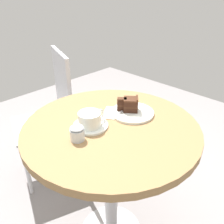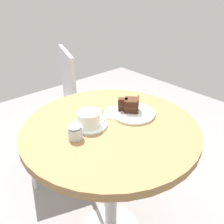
% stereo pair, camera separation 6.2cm
% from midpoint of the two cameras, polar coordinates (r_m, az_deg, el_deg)
% --- Properties ---
extents(cafe_table, '(0.78, 0.78, 0.76)m').
position_cam_midpoint_polar(cafe_table, '(1.12, -1.81, -8.57)').
color(cafe_table, olive).
rests_on(cafe_table, ground).
extents(saucer, '(0.15, 0.15, 0.01)m').
position_cam_midpoint_polar(saucer, '(1.05, -6.87, -3.29)').
color(saucer, silver).
rests_on(saucer, cafe_table).
extents(coffee_cup, '(0.13, 0.10, 0.06)m').
position_cam_midpoint_polar(coffee_cup, '(1.02, -7.03, -1.67)').
color(coffee_cup, silver).
rests_on(coffee_cup, saucer).
extents(teaspoon, '(0.02, 0.10, 0.00)m').
position_cam_midpoint_polar(teaspoon, '(1.03, -9.18, -3.46)').
color(teaspoon, silver).
rests_on(teaspoon, saucer).
extents(cake_plate, '(0.21, 0.21, 0.01)m').
position_cam_midpoint_polar(cake_plate, '(1.14, 3.17, -0.09)').
color(cake_plate, silver).
rests_on(cake_plate, cafe_table).
extents(cake_slice, '(0.10, 0.10, 0.07)m').
position_cam_midpoint_polar(cake_slice, '(1.13, 2.66, 1.82)').
color(cake_slice, '#381E14').
rests_on(cake_slice, cake_plate).
extents(fork, '(0.13, 0.05, 0.00)m').
position_cam_midpoint_polar(fork, '(1.18, 2.30, 1.39)').
color(fork, silver).
rests_on(fork, cake_plate).
extents(napkin, '(0.17, 0.17, 0.00)m').
position_cam_midpoint_polar(napkin, '(1.14, -0.33, -0.35)').
color(napkin, silver).
rests_on(napkin, cafe_table).
extents(cafe_chair, '(0.49, 0.49, 0.93)m').
position_cam_midpoint_polar(cafe_chair, '(1.70, -14.99, 0.68)').
color(cafe_chair, '#BCBCC1').
rests_on(cafe_chair, ground).
extents(sugar_pot, '(0.06, 0.06, 0.06)m').
position_cam_midpoint_polar(sugar_pot, '(0.96, -10.22, -5.02)').
color(sugar_pot, silver).
rests_on(sugar_pot, cafe_table).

